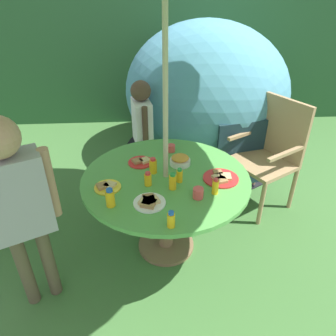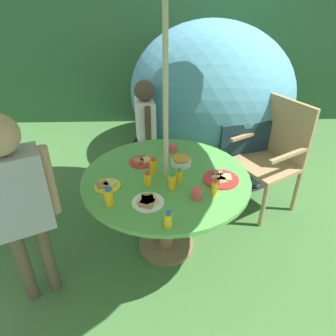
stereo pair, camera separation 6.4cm
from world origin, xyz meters
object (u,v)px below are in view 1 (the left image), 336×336
child_in_grey_shirt (16,197)px  cup_near (171,148)px  wooden_chair (272,149)px  juice_bottle_near_right (171,220)px  juice_bottle_center_front (215,187)px  plate_back_edge (221,178)px  plate_center_back (149,202)px  plate_front_edge (107,187)px  cup_far (198,193)px  juice_bottle_mid_left (179,176)px  snack_bowl (180,160)px  garden_table (166,191)px  juice_bottle_spot_a (148,179)px  juice_bottle_far_left (153,166)px  juice_bottle_near_left (173,182)px  juice_bottle_far_right (110,198)px  child_in_white_shirt (142,122)px  dome_tent (205,92)px  plate_mid_right (141,162)px

child_in_grey_shirt → cup_near: size_ratio=19.76×
wooden_chair → juice_bottle_near_right: bearing=-72.1°
juice_bottle_near_right → juice_bottle_center_front: (0.32, 0.31, 0.01)m
child_in_grey_shirt → plate_back_edge: size_ratio=5.33×
child_in_grey_shirt → plate_center_back: size_ratio=6.50×
plate_front_edge → cup_far: (0.62, -0.15, 0.02)m
child_in_grey_shirt → juice_bottle_mid_left: child_in_grey_shirt is taller
snack_bowl → juice_bottle_near_right: bearing=-99.7°
garden_table → juice_bottle_spot_a: bearing=-141.4°
juice_bottle_far_left → cup_near: 0.36m
juice_bottle_far_left → juice_bottle_mid_left: size_ratio=1.14×
garden_table → juice_bottle_near_left: 0.25m
plate_front_edge → juice_bottle_center_front: bearing=-8.4°
juice_bottle_far_right → juice_bottle_mid_left: bearing=28.2°
child_in_white_shirt → juice_bottle_near_right: 1.51m
wooden_chair → dome_tent: (-0.46, 1.11, 0.20)m
child_in_white_shirt → cup_near: 0.62m
plate_mid_right → dome_tent: bearing=63.2°
plate_front_edge → plate_back_edge: bearing=4.3°
plate_back_edge → snack_bowl: bearing=140.4°
juice_bottle_mid_left → cup_far: juice_bottle_mid_left is taller
snack_bowl → juice_bottle_spot_a: (-0.25, -0.27, 0.01)m
child_in_white_shirt → juice_bottle_near_left: bearing=0.4°
garden_table → juice_bottle_center_front: 0.44m
plate_mid_right → juice_bottle_mid_left: size_ratio=1.80×
dome_tent → juice_bottle_near_left: 1.93m
garden_table → juice_bottle_spot_a: size_ratio=11.82×
plate_back_edge → juice_bottle_near_left: 0.37m
garden_table → child_in_white_shirt: (-0.18, 0.96, 0.16)m
juice_bottle_near_right → garden_table: bearing=90.0°
child_in_white_shirt → plate_back_edge: (0.58, -1.02, -0.01)m
child_in_grey_shirt → juice_bottle_near_left: child_in_grey_shirt is taller
garden_table → cup_far: cup_far is taller
juice_bottle_near_left → wooden_chair: bearing=37.4°
plate_back_edge → plate_center_back: size_ratio=1.22×
wooden_chair → plate_mid_right: size_ratio=5.39×
garden_table → snack_bowl: bearing=53.8°
garden_table → plate_back_edge: plate_back_edge is taller
child_in_grey_shirt → snack_bowl: 1.19m
cup_far → juice_bottle_center_front: bearing=18.0°
child_in_white_shirt → garden_table: bearing=0.0°
dome_tent → cup_near: 1.41m
plate_back_edge → juice_bottle_far_right: juice_bottle_far_right is taller
juice_bottle_near_left → juice_bottle_near_right: 0.39m
juice_bottle_far_left → cup_near: bearing=64.5°
plate_center_back → juice_bottle_far_right: bearing=-178.6°
plate_front_edge → wooden_chair: bearing=26.5°
child_in_grey_shirt → cup_near: child_in_grey_shirt is taller
dome_tent → snack_bowl: (-0.45, -1.53, -0.04)m
plate_front_edge → juice_bottle_spot_a: juice_bottle_spot_a is taller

